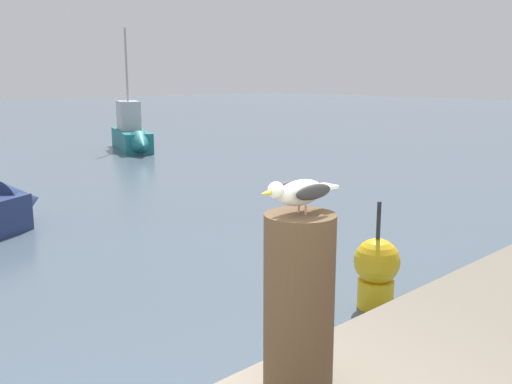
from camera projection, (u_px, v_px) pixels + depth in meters
mooring_post at (299, 306)px, 2.32m from camera, size 0.29×0.29×0.76m
seagull at (300, 192)px, 2.22m from camera, size 0.39×0.15×0.14m
boat_teal at (133, 135)px, 21.30m from camera, size 2.28×3.93×4.48m
channel_buoy at (376, 270)px, 7.02m from camera, size 0.56×0.56×1.33m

